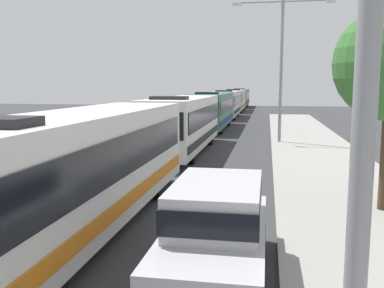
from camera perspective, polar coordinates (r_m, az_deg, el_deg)
name	(u,v)px	position (r m, az deg, el deg)	size (l,w,h in m)	color
bus_lead	(81,166)	(11.15, -14.57, -2.90)	(2.58, 12.41, 3.21)	silver
bus_second_in_line	(183,122)	(23.83, -1.16, 2.96)	(2.58, 11.59, 3.21)	silver
bus_middle	(213,109)	(36.52, 2.76, 4.65)	(2.58, 11.69, 3.21)	#33724C
bus_fourth_in_line	(227,103)	(49.18, 4.65, 5.45)	(2.58, 10.65, 3.21)	silver
bus_rear	(235,100)	(61.58, 5.74, 5.92)	(2.58, 10.46, 3.21)	silver
bus_tail_end	(240,97)	(74.19, 6.48, 6.23)	(2.58, 12.15, 3.21)	#33724C
white_suv	(216,228)	(8.28, 3.28, -11.10)	(1.86, 4.82, 1.90)	#B7B7BC
streetlamp_mid	(282,56)	(27.70, 11.87, 11.48)	(6.21, 0.28, 8.87)	gray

